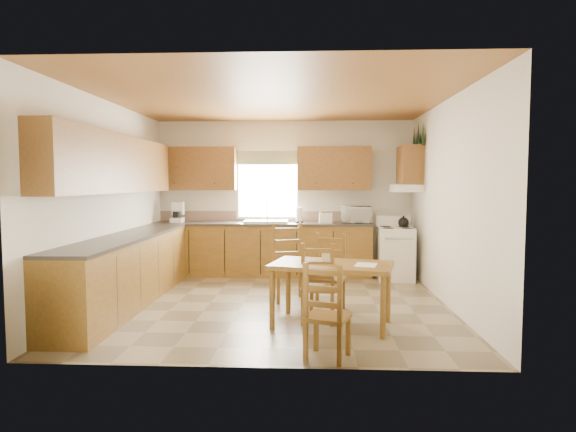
{
  "coord_description": "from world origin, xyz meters",
  "views": [
    {
      "loc": [
        0.46,
        -6.32,
        1.61
      ],
      "look_at": [
        0.15,
        0.3,
        1.15
      ],
      "focal_mm": 30.0,
      "sensor_mm": 36.0,
      "label": 1
    }
  ],
  "objects_px": {
    "stove": "(396,254)",
    "chair_far_right": "(290,263)",
    "dining_table": "(332,294)",
    "chair_far_left": "(328,273)",
    "chair_near_right": "(327,310)",
    "chair_near_left": "(318,282)",
    "microwave": "(356,215)"
  },
  "relations": [
    {
      "from": "microwave",
      "to": "chair_far_right",
      "type": "xyz_separation_m",
      "value": [
        -1.07,
        -1.79,
        -0.54
      ]
    },
    {
      "from": "chair_near_right",
      "to": "chair_far_right",
      "type": "bearing_deg",
      "value": -59.38
    },
    {
      "from": "stove",
      "to": "chair_far_right",
      "type": "relative_size",
      "value": 0.82
    },
    {
      "from": "microwave",
      "to": "chair_far_left",
      "type": "height_order",
      "value": "microwave"
    },
    {
      "from": "chair_near_left",
      "to": "chair_far_right",
      "type": "xyz_separation_m",
      "value": [
        -0.37,
        1.01,
        0.06
      ]
    },
    {
      "from": "stove",
      "to": "dining_table",
      "type": "xyz_separation_m",
      "value": [
        -1.17,
        -2.62,
        -0.07
      ]
    },
    {
      "from": "stove",
      "to": "microwave",
      "type": "bearing_deg",
      "value": 158.17
    },
    {
      "from": "chair_near_left",
      "to": "chair_near_right",
      "type": "xyz_separation_m",
      "value": [
        0.07,
        -1.15,
        -0.02
      ]
    },
    {
      "from": "chair_far_left",
      "to": "stove",
      "type": "bearing_deg",
      "value": 72.44
    },
    {
      "from": "chair_near_left",
      "to": "dining_table",
      "type": "bearing_deg",
      "value": 144.62
    },
    {
      "from": "dining_table",
      "to": "chair_far_left",
      "type": "bearing_deg",
      "value": 105.39
    },
    {
      "from": "chair_near_right",
      "to": "chair_far_right",
      "type": "height_order",
      "value": "chair_far_right"
    },
    {
      "from": "stove",
      "to": "chair_near_right",
      "type": "xyz_separation_m",
      "value": [
        -1.26,
        -3.64,
        0.02
      ]
    },
    {
      "from": "chair_near_left",
      "to": "chair_far_left",
      "type": "distance_m",
      "value": 0.51
    },
    {
      "from": "dining_table",
      "to": "chair_far_left",
      "type": "distance_m",
      "value": 0.62
    },
    {
      "from": "dining_table",
      "to": "chair_near_left",
      "type": "xyz_separation_m",
      "value": [
        -0.15,
        0.12,
        0.11
      ]
    },
    {
      "from": "stove",
      "to": "chair_near_left",
      "type": "relative_size",
      "value": 0.92
    },
    {
      "from": "microwave",
      "to": "dining_table",
      "type": "relative_size",
      "value": 0.36
    },
    {
      "from": "chair_far_right",
      "to": "chair_near_left",
      "type": "bearing_deg",
      "value": -83.96
    },
    {
      "from": "chair_far_left",
      "to": "chair_far_right",
      "type": "xyz_separation_m",
      "value": [
        -0.5,
        0.52,
        0.04
      ]
    },
    {
      "from": "chair_near_right",
      "to": "chair_far_right",
      "type": "distance_m",
      "value": 2.2
    },
    {
      "from": "stove",
      "to": "chair_near_left",
      "type": "distance_m",
      "value": 2.83
    },
    {
      "from": "chair_far_left",
      "to": "chair_near_right",
      "type": "bearing_deg",
      "value": -79.12
    },
    {
      "from": "stove",
      "to": "chair_far_right",
      "type": "distance_m",
      "value": 2.26
    },
    {
      "from": "stove",
      "to": "chair_near_left",
      "type": "xyz_separation_m",
      "value": [
        -1.33,
        -2.5,
        0.04
      ]
    },
    {
      "from": "microwave",
      "to": "chair_near_right",
      "type": "bearing_deg",
      "value": -96.67
    },
    {
      "from": "chair_near_right",
      "to": "stove",
      "type": "bearing_deg",
      "value": -89.96
    },
    {
      "from": "stove",
      "to": "microwave",
      "type": "distance_m",
      "value": 0.94
    },
    {
      "from": "chair_near_left",
      "to": "chair_near_right",
      "type": "bearing_deg",
      "value": 95.73
    },
    {
      "from": "microwave",
      "to": "dining_table",
      "type": "distance_m",
      "value": 3.04
    },
    {
      "from": "chair_near_left",
      "to": "chair_near_right",
      "type": "height_order",
      "value": "chair_near_left"
    },
    {
      "from": "dining_table",
      "to": "chair_near_right",
      "type": "xyz_separation_m",
      "value": [
        -0.08,
        -1.03,
        0.09
      ]
    }
  ]
}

